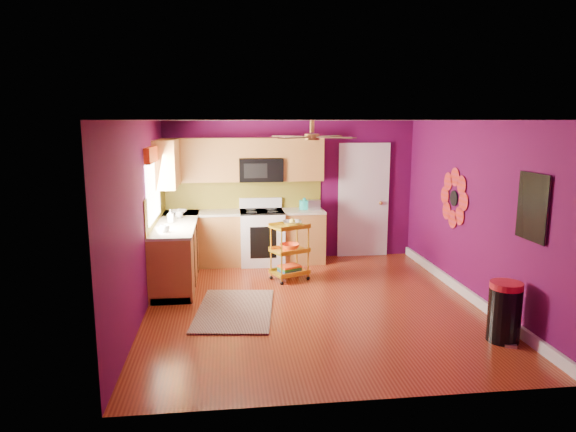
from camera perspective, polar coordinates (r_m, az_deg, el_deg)
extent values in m
plane|color=maroon|center=(7.19, 2.79, -9.76)|extent=(5.00, 5.00, 0.00)
cube|color=#530940|center=(9.30, 0.28, 2.86)|extent=(4.50, 0.04, 2.50)
cube|color=#530940|center=(4.48, 8.32, -5.70)|extent=(4.50, 0.04, 2.50)
cube|color=#530940|center=(6.85, -16.00, -0.33)|extent=(0.04, 5.00, 2.50)
cube|color=#530940|center=(7.57, 19.92, 0.45)|extent=(0.04, 5.00, 2.50)
cube|color=silver|center=(6.75, 2.98, 10.58)|extent=(4.50, 5.00, 0.04)
cube|color=white|center=(7.84, 19.18, -8.08)|extent=(0.05, 4.90, 0.14)
cube|color=#965E28|center=(8.29, -12.23, -3.97)|extent=(0.60, 2.30, 0.90)
cube|color=#965E28|center=(9.09, -4.82, -2.49)|extent=(2.80, 0.60, 0.90)
cube|color=beige|center=(8.19, -12.36, -0.78)|extent=(0.63, 2.30, 0.04)
cube|color=beige|center=(8.99, -4.86, 0.43)|extent=(2.80, 0.63, 0.04)
cube|color=black|center=(8.40, -12.12, -6.61)|extent=(0.54, 2.30, 0.10)
cube|color=black|center=(9.18, -4.78, -4.92)|extent=(2.80, 0.54, 0.10)
cube|color=white|center=(9.07, -2.92, -2.43)|extent=(0.76, 0.66, 0.92)
cube|color=black|center=(8.98, -2.94, 0.47)|extent=(0.76, 0.62, 0.03)
cube|color=white|center=(9.23, -3.07, 1.47)|extent=(0.76, 0.06, 0.18)
cube|color=black|center=(8.76, -2.77, -2.97)|extent=(0.45, 0.02, 0.55)
cube|color=#965E28|center=(9.02, -9.72, 6.14)|extent=(1.32, 0.33, 0.75)
cube|color=#965E28|center=(9.11, 1.61, 6.33)|extent=(0.72, 0.33, 0.75)
cube|color=#965E28|center=(9.01, -3.08, 7.58)|extent=(0.76, 0.33, 0.34)
cube|color=#965E28|center=(8.57, -13.19, 5.80)|extent=(0.33, 1.30, 0.75)
cube|color=black|center=(9.01, -3.04, 5.16)|extent=(0.76, 0.38, 0.40)
cube|color=brown|center=(9.23, -4.96, 2.42)|extent=(2.80, 0.01, 0.51)
cube|color=brown|center=(8.18, -14.45, 1.07)|extent=(0.01, 2.30, 0.51)
cube|color=white|center=(7.83, -14.78, 3.27)|extent=(0.03, 1.20, 1.00)
cube|color=#FC4E16|center=(7.78, -14.72, 6.71)|extent=(0.08, 1.35, 0.22)
cube|color=white|center=(9.57, 8.35, 1.61)|extent=(0.85, 0.04, 2.05)
cube|color=white|center=(9.55, 8.38, 1.59)|extent=(0.95, 0.02, 2.15)
sphere|color=#BF8C3F|center=(9.61, 10.27, 1.44)|extent=(0.07, 0.07, 0.07)
cylinder|color=black|center=(8.08, 17.94, 1.89)|extent=(0.01, 0.24, 0.24)
cube|color=#176A9A|center=(6.31, 25.60, 0.90)|extent=(0.03, 0.52, 0.72)
cube|color=black|center=(6.30, 25.48, 0.90)|extent=(0.01, 0.56, 0.76)
cylinder|color=#BF8C3F|center=(6.94, 2.69, 9.92)|extent=(0.06, 0.06, 0.16)
cylinder|color=#BF8C3F|center=(6.95, 2.68, 8.77)|extent=(0.20, 0.20, 0.08)
cube|color=#4C2D19|center=(7.26, 4.45, 8.82)|extent=(0.47, 0.47, 0.01)
cube|color=#4C2D19|center=(7.17, 0.18, 8.84)|extent=(0.47, 0.47, 0.01)
cube|color=#4C2D19|center=(6.64, 0.75, 8.70)|extent=(0.47, 0.47, 0.01)
cube|color=#4C2D19|center=(6.73, 5.35, 8.68)|extent=(0.47, 0.47, 0.01)
cube|color=black|center=(6.98, -5.93, -10.35)|extent=(1.16, 1.70, 0.02)
cylinder|color=gold|center=(7.84, -0.70, -4.48)|extent=(0.02, 0.02, 0.84)
cylinder|color=gold|center=(8.09, 2.27, -4.01)|extent=(0.02, 0.02, 0.84)
cylinder|color=gold|center=(8.13, -1.91, -3.95)|extent=(0.02, 0.02, 0.84)
cylinder|color=gold|center=(8.37, 0.99, -3.52)|extent=(0.02, 0.02, 0.84)
sphere|color=black|center=(7.97, -0.69, -7.47)|extent=(0.06, 0.06, 0.06)
sphere|color=black|center=(8.21, 2.24, -6.92)|extent=(0.06, 0.06, 0.06)
sphere|color=black|center=(8.25, -1.89, -6.85)|extent=(0.06, 0.06, 0.06)
sphere|color=black|center=(8.48, 0.98, -6.34)|extent=(0.06, 0.06, 0.06)
cube|color=gold|center=(8.01, 0.18, -1.21)|extent=(0.66, 0.59, 0.03)
cube|color=gold|center=(8.10, 0.17, -3.88)|extent=(0.66, 0.59, 0.03)
cube|color=gold|center=(8.20, 0.17, -6.30)|extent=(0.66, 0.59, 0.03)
imported|color=beige|center=(8.03, 0.48, -0.81)|extent=(0.40, 0.40, 0.07)
sphere|color=yellow|center=(8.02, 0.48, -0.65)|extent=(0.10, 0.10, 0.10)
imported|color=#FC4E16|center=(8.09, 0.17, -3.45)|extent=(0.41, 0.41, 0.10)
cube|color=navy|center=(8.19, 0.17, -6.07)|extent=(0.39, 0.35, 0.04)
cube|color=#267233|center=(8.18, 0.17, -5.82)|extent=(0.39, 0.35, 0.03)
cube|color=#FC4E16|center=(8.17, 0.17, -5.60)|extent=(0.39, 0.35, 0.03)
cylinder|color=black|center=(6.45, 22.89, -10.08)|extent=(0.48, 0.48, 0.63)
cylinder|color=red|center=(6.34, 23.12, -7.12)|extent=(0.37, 0.37, 0.07)
cube|color=beige|center=(6.41, 23.52, -13.11)|extent=(0.14, 0.11, 0.03)
cylinder|color=teal|center=(9.13, 1.83, 1.25)|extent=(0.18, 0.18, 0.16)
sphere|color=teal|center=(9.11, 1.83, 1.87)|extent=(0.06, 0.06, 0.06)
cube|color=beige|center=(9.08, 2.87, 1.25)|extent=(0.22, 0.15, 0.18)
imported|color=#EA3F72|center=(8.15, -12.93, 0.00)|extent=(0.09, 0.09, 0.20)
imported|color=white|center=(8.48, -12.01, 0.28)|extent=(0.12, 0.12, 0.15)
imported|color=white|center=(8.86, -12.04, 0.43)|extent=(0.28, 0.28, 0.07)
imported|color=white|center=(7.46, -13.51, -1.37)|extent=(0.13, 0.13, 0.10)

